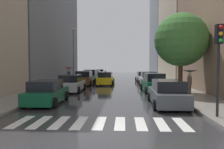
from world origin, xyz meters
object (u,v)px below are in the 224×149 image
Objects in this scene: parked_car_right_nearest at (167,94)px; parked_car_right_third at (148,79)px; taxi_midroad at (106,79)px; parked_car_right_second at (153,83)px; parked_car_left_nearest at (47,93)px; street_tree_right at (181,40)px; parked_car_left_fourth at (91,76)px; parked_car_left_second at (71,84)px; parked_car_right_fourth at (143,77)px; lamp_post_left at (73,51)px; parked_car_left_fifth at (95,75)px; traffic_light_right_corner at (219,50)px; pedestrian_near_tree at (69,72)px; parked_car_left_third at (84,79)px; parked_car_left_sixth at (99,73)px; pedestrian_foreground at (190,76)px.

parked_car_right_nearest is 12.29m from parked_car_right_third.
parked_car_right_nearest is at bearing 178.16° from parked_car_right_third.
taxi_midroad reaches higher than parked_car_right_nearest.
parked_car_right_second is 5.64m from parked_car_right_third.
taxi_midroad is (2.72, 13.73, 0.03)m from parked_car_left_nearest.
taxi_midroad is 12.10m from street_tree_right.
parked_car_right_nearest is (7.64, -18.36, -0.07)m from parked_car_left_fourth.
taxi_midroad reaches higher than parked_car_right_third.
parked_car_left_second is 7.82m from taxi_midroad.
parked_car_right_nearest is at bearing -112.65° from street_tree_right.
parked_car_right_nearest is (7.79, -0.20, 0.03)m from parked_car_left_nearest.
parked_car_left_fourth is 1.02× the size of parked_car_right_fourth.
parked_car_right_fourth is 10.73m from lamp_post_left.
parked_car_left_fourth reaches higher than parked_car_right_fourth.
parked_car_left_fifth is 0.71× the size of street_tree_right.
traffic_light_right_corner is (-0.42, -8.39, -1.37)m from street_tree_right.
parked_car_right_nearest is 2.32× the size of pedestrian_near_tree.
parked_car_left_third reaches higher than parked_car_right_fourth.
lamp_post_left reaches higher than parked_car_left_sixth.
parked_car_right_nearest is at bearing -57.21° from lamp_post_left.
lamp_post_left reaches higher than parked_car_left_third.
traffic_light_right_corner is (6.73, -17.34, 2.52)m from taxi_midroad.
parked_car_left_third is 11.08m from parked_car_left_fifth.
parked_car_left_fourth reaches higher than parked_car_left_second.
parked_car_left_fourth reaches higher than parked_car_right_nearest.
parked_car_left_third is 0.90× the size of parked_car_right_second.
street_tree_right is (-0.42, 1.17, 2.98)m from pedestrian_foreground.
parked_car_left_fourth reaches higher than parked_car_left_third.
pedestrian_near_tree is at bearing 16.97° from parked_car_left_second.
street_tree_right is at bearing -65.31° from parked_car_left_nearest.
taxi_midroad reaches higher than parked_car_right_second.
taxi_midroad is (2.57, -4.43, -0.07)m from parked_car_left_fourth.
parked_car_left_sixth is 27.32m from pedestrian_foreground.
street_tree_right is 8.51m from traffic_light_right_corner.
pedestrian_foreground is (7.57, -10.13, 0.91)m from taxi_midroad.
parked_car_left_sixth is 17.26m from pedestrian_near_tree.
parked_car_left_third is at bearing -40.06° from pedestrian_foreground.
traffic_light_right_corner is at bearing -153.47° from parked_car_right_nearest.
parked_car_right_third is at bearing -53.82° from parked_car_left_second.
parked_car_right_second is 2.29× the size of pedestrian_near_tree.
parked_car_left_third is 9.40m from parked_car_right_fourth.
parked_car_left_fifth is 1.01× the size of parked_car_right_second.
parked_car_left_nearest is 10.43m from traffic_light_right_corner.
taxi_midroad is at bearing -12.32° from parked_car_left_nearest.
parked_car_right_third is 0.94× the size of parked_car_right_fourth.
lamp_post_left reaches higher than street_tree_right.
pedestrian_near_tree is at bearing 148.30° from street_tree_right.
parked_car_right_nearest is at bearing -155.50° from parked_car_left_fourth.
parked_car_right_fourth is at bearing -33.73° from parked_car_left_second.
parked_car_left_fourth is 10.81m from parked_car_left_sixth.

